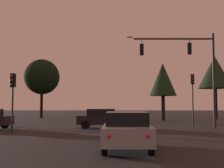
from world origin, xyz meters
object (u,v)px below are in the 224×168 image
at_px(tree_left_far, 215,72).
at_px(tree_behind_sign, 163,80).
at_px(traffic_light_corner_right, 13,90).
at_px(car_nearside_lane, 127,130).
at_px(traffic_light_median, 193,89).
at_px(car_crossing_left, 102,118).
at_px(traffic_signal_mast_arm, 189,62).
at_px(tree_center_horizon, 42,77).

bearing_deg(tree_left_far, tree_behind_sign, -153.83).
height_order(traffic_light_corner_right, tree_left_far, tree_left_far).
bearing_deg(car_nearside_lane, tree_behind_sign, 78.43).
bearing_deg(traffic_light_corner_right, traffic_light_median, 30.01).
distance_m(traffic_light_median, tree_left_far, 14.82).
bearing_deg(tree_left_far, car_crossing_left, -130.21).
bearing_deg(tree_left_far, traffic_signal_mast_arm, -113.46).
bearing_deg(traffic_light_median, tree_left_far, 65.01).
distance_m(traffic_signal_mast_arm, tree_behind_sign, 12.93).
bearing_deg(traffic_signal_mast_arm, traffic_light_corner_right, -160.56).
bearing_deg(tree_center_horizon, traffic_light_median, -42.68).
height_order(traffic_light_median, car_nearside_lane, traffic_light_median).
xyz_separation_m(car_nearside_lane, tree_behind_sign, (4.99, 24.40, 4.09)).
relative_size(traffic_light_corner_right, traffic_light_median, 0.84).
relative_size(traffic_signal_mast_arm, traffic_light_corner_right, 1.94).
distance_m(car_nearside_lane, tree_behind_sign, 25.24).
xyz_separation_m(traffic_light_median, car_nearside_lane, (-6.26, -14.87, -2.44)).
bearing_deg(car_nearside_lane, car_crossing_left, 97.89).
xyz_separation_m(traffic_signal_mast_arm, traffic_light_median, (1.05, 3.39, -1.98)).
relative_size(traffic_light_corner_right, tree_behind_sign, 0.56).
relative_size(traffic_light_median, car_crossing_left, 1.13).
relative_size(car_crossing_left, tree_center_horizon, 0.48).
relative_size(traffic_signal_mast_arm, tree_center_horizon, 0.89).
bearing_deg(tree_center_horizon, car_nearside_lane, -69.91).
distance_m(traffic_signal_mast_arm, traffic_light_corner_right, 13.37).
bearing_deg(traffic_light_median, car_nearside_lane, -112.83).
height_order(tree_behind_sign, tree_left_far, tree_left_far).
xyz_separation_m(traffic_light_median, tree_center_horizon, (-17.66, 16.29, 2.66)).
bearing_deg(car_nearside_lane, tree_left_far, 66.14).
distance_m(car_nearside_lane, tree_center_horizon, 33.57).
relative_size(traffic_signal_mast_arm, car_nearside_lane, 1.66).
relative_size(car_nearside_lane, tree_behind_sign, 0.65).
bearing_deg(car_crossing_left, tree_center_horizon, 116.49).
bearing_deg(car_crossing_left, traffic_light_corner_right, -141.92).
bearing_deg(tree_left_far, traffic_light_median, -114.99).
distance_m(traffic_signal_mast_arm, tree_center_horizon, 25.76).
distance_m(traffic_light_corner_right, tree_behind_sign, 21.26).
height_order(car_crossing_left, tree_center_horizon, tree_center_horizon).
relative_size(car_nearside_lane, tree_center_horizon, 0.53).
xyz_separation_m(traffic_signal_mast_arm, tree_behind_sign, (-0.22, 12.92, -0.33)).
relative_size(traffic_light_median, car_nearside_lane, 1.02).
xyz_separation_m(traffic_light_median, tree_left_far, (6.14, 13.17, 2.93)).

